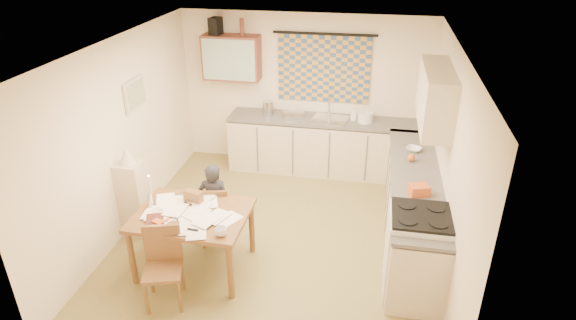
% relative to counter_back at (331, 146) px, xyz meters
% --- Properties ---
extents(floor, '(4.00, 4.50, 0.02)m').
position_rel_counter_back_xyz_m(floor, '(-0.49, -1.95, -0.46)').
color(floor, olive).
rests_on(floor, ground).
extents(ceiling, '(4.00, 4.50, 0.02)m').
position_rel_counter_back_xyz_m(ceiling, '(-0.49, -1.95, 2.06)').
color(ceiling, white).
rests_on(ceiling, floor).
extents(wall_back, '(4.00, 0.02, 2.50)m').
position_rel_counter_back_xyz_m(wall_back, '(-0.49, 0.31, 0.80)').
color(wall_back, '#FAE6C6').
rests_on(wall_back, floor).
extents(wall_front, '(4.00, 0.02, 2.50)m').
position_rel_counter_back_xyz_m(wall_front, '(-0.49, -4.21, 0.80)').
color(wall_front, '#FAE6C6').
rests_on(wall_front, floor).
extents(wall_left, '(0.02, 4.50, 2.50)m').
position_rel_counter_back_xyz_m(wall_left, '(-2.50, -1.95, 0.80)').
color(wall_left, '#FAE6C6').
rests_on(wall_left, floor).
extents(wall_right, '(0.02, 4.50, 2.50)m').
position_rel_counter_back_xyz_m(wall_right, '(1.52, -1.95, 0.80)').
color(wall_right, '#FAE6C6').
rests_on(wall_right, floor).
extents(window_blind, '(1.45, 0.03, 1.05)m').
position_rel_counter_back_xyz_m(window_blind, '(-0.19, 0.27, 1.20)').
color(window_blind, '#2F5281').
rests_on(window_blind, wall_back).
extents(curtain_rod, '(1.60, 0.04, 0.04)m').
position_rel_counter_back_xyz_m(curtain_rod, '(-0.19, 0.25, 1.75)').
color(curtain_rod, black).
rests_on(curtain_rod, wall_back).
extents(wall_cabinet, '(0.90, 0.34, 0.70)m').
position_rel_counter_back_xyz_m(wall_cabinet, '(-1.64, 0.13, 1.35)').
color(wall_cabinet, brown).
rests_on(wall_cabinet, wall_back).
extents(wall_cabinet_glass, '(0.84, 0.02, 0.64)m').
position_rel_counter_back_xyz_m(wall_cabinet_glass, '(-1.64, -0.04, 1.35)').
color(wall_cabinet_glass, '#99B2A5').
rests_on(wall_cabinet_glass, wall_back).
extents(upper_cabinet_right, '(0.34, 1.30, 0.70)m').
position_rel_counter_back_xyz_m(upper_cabinet_right, '(1.34, -1.40, 1.40)').
color(upper_cabinet_right, '#C9B496').
rests_on(upper_cabinet_right, wall_right).
extents(framed_print, '(0.04, 0.50, 0.40)m').
position_rel_counter_back_xyz_m(framed_print, '(-2.46, -1.55, 1.25)').
color(framed_print, beige).
rests_on(framed_print, wall_left).
extents(print_canvas, '(0.01, 0.42, 0.32)m').
position_rel_counter_back_xyz_m(print_canvas, '(-2.44, -1.55, 1.25)').
color(print_canvas, beige).
rests_on(print_canvas, wall_left).
extents(counter_back, '(3.30, 0.62, 0.92)m').
position_rel_counter_back_xyz_m(counter_back, '(0.00, 0.00, 0.00)').
color(counter_back, '#C9B496').
rests_on(counter_back, floor).
extents(counter_right, '(0.62, 2.95, 0.92)m').
position_rel_counter_back_xyz_m(counter_right, '(1.21, -1.68, -0.00)').
color(counter_right, '#C9B496').
rests_on(counter_right, floor).
extents(stove, '(0.65, 0.65, 1.00)m').
position_rel_counter_back_xyz_m(stove, '(1.21, -2.69, 0.05)').
color(stove, white).
rests_on(stove, floor).
extents(sink, '(0.61, 0.53, 0.10)m').
position_rel_counter_back_xyz_m(sink, '(-0.04, 0.00, 0.43)').
color(sink, silver).
rests_on(sink, counter_back).
extents(tap, '(0.04, 0.04, 0.28)m').
position_rel_counter_back_xyz_m(tap, '(-0.07, 0.18, 0.61)').
color(tap, silver).
rests_on(tap, counter_back).
extents(dish_rack, '(0.43, 0.40, 0.06)m').
position_rel_counter_back_xyz_m(dish_rack, '(-0.62, 0.00, 0.50)').
color(dish_rack, silver).
rests_on(dish_rack, counter_back).
extents(kettle, '(0.21, 0.21, 0.24)m').
position_rel_counter_back_xyz_m(kettle, '(-1.04, 0.00, 0.59)').
color(kettle, silver).
rests_on(kettle, counter_back).
extents(mixing_bowl, '(0.31, 0.31, 0.16)m').
position_rel_counter_back_xyz_m(mixing_bowl, '(0.51, 0.00, 0.55)').
color(mixing_bowl, white).
rests_on(mixing_bowl, counter_back).
extents(soap_bottle, '(0.10, 0.11, 0.19)m').
position_rel_counter_back_xyz_m(soap_bottle, '(0.33, 0.05, 0.56)').
color(soap_bottle, white).
rests_on(soap_bottle, counter_back).
extents(bowl, '(0.33, 0.33, 0.05)m').
position_rel_counter_back_xyz_m(bowl, '(1.21, -0.95, 0.49)').
color(bowl, white).
rests_on(bowl, counter_right).
extents(orange_bag, '(0.26, 0.22, 0.12)m').
position_rel_counter_back_xyz_m(orange_bag, '(1.21, -2.14, 0.53)').
color(orange_bag, '#C55521').
rests_on(orange_bag, counter_right).
extents(fruit_orange, '(0.10, 0.10, 0.10)m').
position_rel_counter_back_xyz_m(fruit_orange, '(1.16, -1.29, 0.52)').
color(fruit_orange, '#C55521').
rests_on(fruit_orange, counter_right).
extents(speaker, '(0.19, 0.23, 0.26)m').
position_rel_counter_back_xyz_m(speaker, '(-1.87, 0.13, 1.83)').
color(speaker, black).
rests_on(speaker, wall_cabinet).
extents(bottle_green, '(0.09, 0.09, 0.26)m').
position_rel_counter_back_xyz_m(bottle_green, '(-1.83, 0.13, 1.83)').
color(bottle_green, '#195926').
rests_on(bottle_green, wall_cabinet).
extents(bottle_brown, '(0.08, 0.08, 0.26)m').
position_rel_counter_back_xyz_m(bottle_brown, '(-1.45, 0.13, 1.83)').
color(bottle_brown, brown).
rests_on(bottle_brown, wall_cabinet).
extents(dining_table, '(1.29, 0.99, 0.75)m').
position_rel_counter_back_xyz_m(dining_table, '(-1.31, -2.75, -0.07)').
color(dining_table, brown).
rests_on(dining_table, floor).
extents(chair_far, '(0.44, 0.44, 0.82)m').
position_rel_counter_back_xyz_m(chair_far, '(-1.24, -2.19, -0.20)').
color(chair_far, brown).
rests_on(chair_far, floor).
extents(chair_near, '(0.49, 0.49, 0.88)m').
position_rel_counter_back_xyz_m(chair_near, '(-1.43, -3.37, -0.18)').
color(chair_near, brown).
rests_on(chair_near, floor).
extents(person, '(0.46, 0.35, 1.10)m').
position_rel_counter_back_xyz_m(person, '(-1.24, -2.19, 0.10)').
color(person, black).
rests_on(person, floor).
extents(shelf_stand, '(0.32, 0.30, 1.02)m').
position_rel_counter_back_xyz_m(shelf_stand, '(-2.33, -2.21, 0.06)').
color(shelf_stand, '#C9B496').
rests_on(shelf_stand, floor).
extents(lampshade, '(0.20, 0.20, 0.22)m').
position_rel_counter_back_xyz_m(lampshade, '(-2.33, -2.21, 0.68)').
color(lampshade, beige).
rests_on(lampshade, shelf_stand).
extents(letter_rack, '(0.24, 0.15, 0.16)m').
position_rel_counter_back_xyz_m(letter_rack, '(-1.37, -2.53, 0.38)').
color(letter_rack, brown).
rests_on(letter_rack, dining_table).
extents(mug, '(0.16, 0.16, 0.10)m').
position_rel_counter_back_xyz_m(mug, '(-0.85, -3.10, 0.35)').
color(mug, white).
rests_on(mug, dining_table).
extents(magazine, '(0.37, 0.39, 0.02)m').
position_rel_counter_back_xyz_m(magazine, '(-1.74, -3.01, 0.31)').
color(magazine, maroon).
rests_on(magazine, dining_table).
extents(book, '(0.22, 0.29, 0.02)m').
position_rel_counter_back_xyz_m(book, '(-1.70, -2.84, 0.31)').
color(book, '#C55521').
rests_on(book, dining_table).
extents(orange_box, '(0.14, 0.12, 0.04)m').
position_rel_counter_back_xyz_m(orange_box, '(-1.59, -3.02, 0.32)').
color(orange_box, '#C55521').
rests_on(orange_box, dining_table).
extents(eyeglasses, '(0.13, 0.06, 0.02)m').
position_rel_counter_back_xyz_m(eyeglasses, '(-1.17, -3.08, 0.31)').
color(eyeglasses, black).
rests_on(eyeglasses, dining_table).
extents(candle_holder, '(0.08, 0.08, 0.18)m').
position_rel_counter_back_xyz_m(candle_holder, '(-1.82, -2.71, 0.39)').
color(candle_holder, silver).
rests_on(candle_holder, dining_table).
extents(candle, '(0.02, 0.02, 0.22)m').
position_rel_counter_back_xyz_m(candle, '(-1.81, -2.69, 0.59)').
color(candle, white).
rests_on(candle, dining_table).
extents(candle_flame, '(0.02, 0.02, 0.02)m').
position_rel_counter_back_xyz_m(candle_flame, '(-1.80, -2.71, 0.71)').
color(candle_flame, '#FFCC66').
rests_on(candle_flame, dining_table).
extents(papers, '(1.16, 0.99, 0.03)m').
position_rel_counter_back_xyz_m(papers, '(-1.38, -2.75, 0.31)').
color(papers, white).
rests_on(papers, dining_table).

